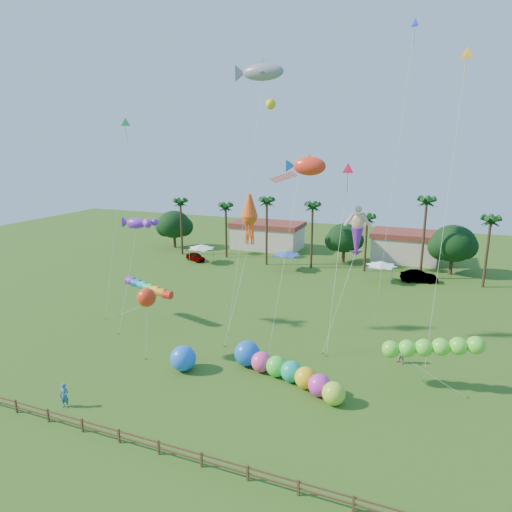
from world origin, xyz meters
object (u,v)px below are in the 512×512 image
at_px(spectator_a, 65,396).
at_px(spectator_b, 401,354).
at_px(car_a, 196,257).
at_px(caterpillar_inflatable, 283,369).
at_px(blue_ball, 183,358).
at_px(car_b, 419,276).

bearing_deg(spectator_a, spectator_b, 24.86).
bearing_deg(car_a, caterpillar_inflatable, -115.06).
xyz_separation_m(car_a, blue_ball, (17.42, -32.94, 0.43)).
distance_m(car_b, spectator_b, 26.13).
bearing_deg(blue_ball, car_b, 63.49).
height_order(car_b, blue_ball, blue_ball).
relative_size(caterpillar_inflatable, blue_ball, 4.83).
height_order(car_b, spectator_a, spectator_a).
bearing_deg(spectator_a, car_b, 50.86).
bearing_deg(spectator_a, blue_ball, 46.38).
bearing_deg(blue_ball, spectator_a, -122.11).
relative_size(spectator_b, caterpillar_inflatable, 0.18).
height_order(car_b, spectator_b, spectator_b).
bearing_deg(car_b, spectator_b, 166.34).
distance_m(car_b, spectator_a, 47.82).
bearing_deg(caterpillar_inflatable, blue_ball, -148.86).
distance_m(caterpillar_inflatable, blue_ball, 8.52).
height_order(car_a, caterpillar_inflatable, caterpillar_inflatable).
xyz_separation_m(spectator_a, spectator_b, (22.06, 16.24, 0.00)).
relative_size(car_a, spectator_b, 2.08).
relative_size(car_b, spectator_b, 2.59).
bearing_deg(car_a, spectator_a, -137.80).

